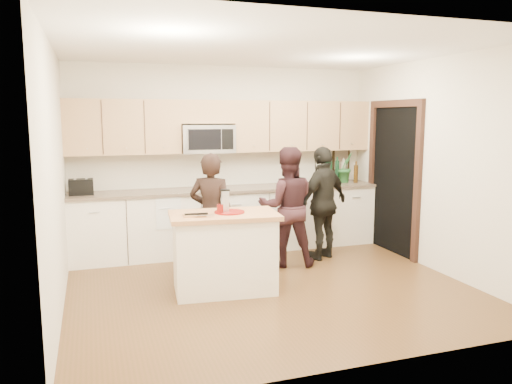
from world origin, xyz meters
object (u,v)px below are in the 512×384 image
object	(u,v)px
island	(224,252)
toaster	(81,187)
woman_right	(323,203)
woman_left	(211,214)
woman_center	(287,207)

from	to	relation	value
island	toaster	size ratio (longest dim) A/B	4.06
toaster	woman_right	xyz separation A→B (m)	(3.17, -0.77, -0.26)
island	woman_left	distance (m)	0.73
toaster	woman_right	world-z (taller)	woman_right
toaster	woman_center	distance (m)	2.74
island	toaster	xyz separation A→B (m)	(-1.52, 1.63, 0.59)
woman_center	toaster	bearing A→B (deg)	-5.13
island	woman_right	xyz separation A→B (m)	(1.65, 0.86, 0.33)
island	woman_right	distance (m)	1.89
island	toaster	distance (m)	2.31
woman_left	woman_center	bearing A→B (deg)	-147.90
woman_left	woman_right	world-z (taller)	woman_right
toaster	woman_right	size ratio (longest dim) A/B	0.20
woman_center	island	bearing A→B (deg)	48.98
toaster	island	bearing A→B (deg)	-47.05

